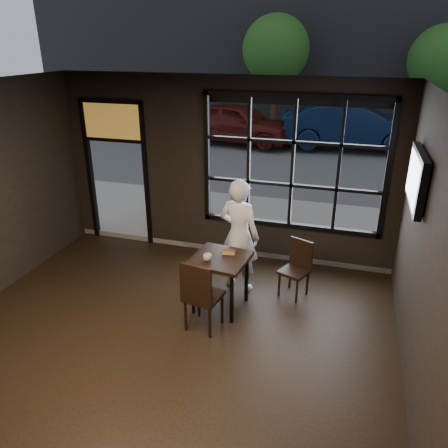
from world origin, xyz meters
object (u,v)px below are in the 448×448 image
(chair_near, at_px, (204,294))
(navy_car, at_px, (352,125))
(man, at_px, (239,235))
(cafe_table, at_px, (220,282))

(chair_near, relative_size, navy_car, 0.22)
(man, bearing_deg, cafe_table, 93.07)
(chair_near, relative_size, man, 0.58)
(cafe_table, xyz_separation_m, man, (0.11, 0.64, 0.49))
(cafe_table, bearing_deg, navy_car, 88.17)
(cafe_table, relative_size, navy_car, 0.17)
(man, xyz_separation_m, navy_car, (1.41, 10.26, -0.01))
(cafe_table, distance_m, chair_near, 0.55)
(chair_near, distance_m, navy_car, 11.54)
(cafe_table, height_order, navy_car, navy_car)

